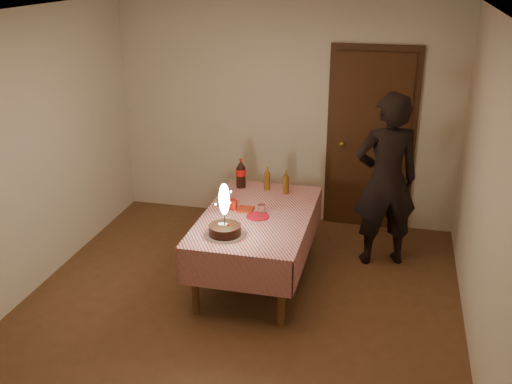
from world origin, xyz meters
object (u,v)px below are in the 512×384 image
clear_cup (262,209)px  amber_bottle_left (267,179)px  red_plate (258,216)px  cola_bottle (241,174)px  red_cup (233,205)px  amber_bottle_right (286,183)px  photographer (386,180)px  dining_table (257,223)px  birthday_cake (225,223)px

clear_cup → amber_bottle_left: size_ratio=0.35×
red_plate → cola_bottle: cola_bottle is taller
red_plate → red_cup: bearing=157.4°
red_cup → clear_cup: (0.29, -0.03, -0.01)m
clear_cup → amber_bottle_right: size_ratio=0.35×
red_cup → photographer: photographer is taller
red_plate → cola_bottle: bearing=116.4°
red_cup → amber_bottle_right: size_ratio=0.39×
dining_table → red_plate: red_plate is taller
birthday_cake → red_plate: bearing=67.0°
birthday_cake → clear_cup: bearing=68.7°
clear_cup → cola_bottle: cola_bottle is taller
red_cup → photographer: bearing=23.2°
red_plate → photographer: photographer is taller
cola_bottle → amber_bottle_right: size_ratio=1.25×
clear_cup → cola_bottle: (-0.37, 0.63, 0.11)m
dining_table → red_cup: (-0.26, 0.06, 0.15)m
amber_bottle_left → photographer: 1.23m
red_cup → amber_bottle_right: (0.42, 0.53, 0.07)m
birthday_cake → clear_cup: size_ratio=5.41×
clear_cup → amber_bottle_left: amber_bottle_left is taller
red_plate → clear_cup: size_ratio=2.44×
cola_bottle → photographer: 1.51m
clear_cup → photographer: 1.31m
cola_bottle → clear_cup: bearing=-59.4°
cola_bottle → birthday_cake: bearing=-82.1°
red_plate → amber_bottle_right: size_ratio=0.86×
red_plate → clear_cup: clear_cup is taller
amber_bottle_left → amber_bottle_right: (0.21, -0.07, 0.00)m
red_plate → clear_cup: 0.09m
cola_bottle → amber_bottle_right: cola_bottle is taller
cola_bottle → photographer: (1.51, 0.01, 0.05)m
dining_table → clear_cup: bearing=36.1°
red_plate → red_cup: 0.30m
dining_table → red_plate: bearing=-70.8°
red_plate → amber_bottle_left: 0.73m
photographer → clear_cup: bearing=-150.4°
cola_bottle → dining_table: bearing=-63.0°
dining_table → amber_bottle_left: bearing=94.3°
cola_bottle → amber_bottle_right: 0.50m
birthday_cake → amber_bottle_right: birthday_cake is taller
red_cup → amber_bottle_left: bearing=71.1°
birthday_cake → photographer: size_ratio=0.27×
amber_bottle_left → dining_table: bearing=-85.7°
clear_cup → cola_bottle: 0.74m
photographer → red_plate: bearing=-147.8°
birthday_cake → dining_table: bearing=71.3°
red_plate → cola_bottle: size_ratio=0.69×
clear_cup → photographer: bearing=29.6°
birthday_cake → cola_bottle: 1.18m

